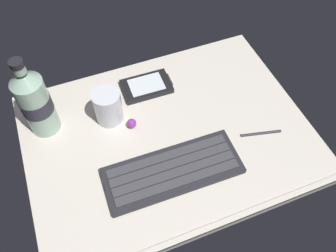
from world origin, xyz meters
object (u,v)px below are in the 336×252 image
water_bottle (35,102)px  stylus_pen (261,133)px  keyboard (173,171)px  handheld_device (145,87)px  juice_cup (108,107)px  trackball_mouse (132,123)px

water_bottle → stylus_pen: size_ratio=2.19×
keyboard → handheld_device: size_ratio=2.26×
keyboard → stylus_pen: 22.61cm
handheld_device → stylus_pen: 30.19cm
stylus_pen → juice_cup: bearing=164.6°
keyboard → water_bottle: water_bottle is taller
keyboard → stylus_pen: (22.53, 1.89, -0.46)cm
handheld_device → water_bottle: bearing=-174.1°
water_bottle → stylus_pen: (45.30, -19.93, -8.66)cm
water_bottle → trackball_mouse: (18.48, -7.19, -7.91)cm
handheld_device → juice_cup: 12.51cm
keyboard → trackball_mouse: bearing=106.3°
juice_cup → water_bottle: size_ratio=0.41×
juice_cup → keyboard: bearing=-66.2°
keyboard → water_bottle: 32.58cm
keyboard → handheld_device: bearing=84.3°
keyboard → juice_cup: (-8.29, 18.81, 3.10)cm
keyboard → trackball_mouse: trackball_mouse is taller
stylus_pen → handheld_device: bearing=145.1°
water_bottle → trackball_mouse: bearing=-21.3°
keyboard → trackball_mouse: size_ratio=13.29×
trackball_mouse → keyboard: bearing=-73.7°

